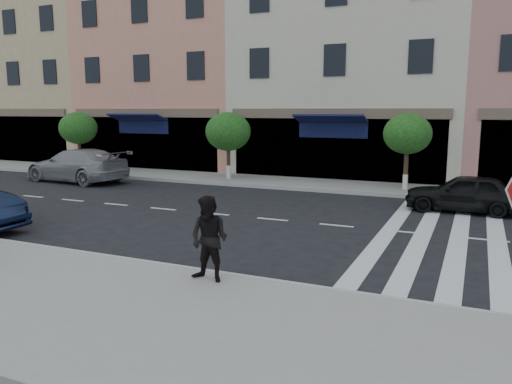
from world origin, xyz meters
name	(u,v)px	position (x,y,z in m)	size (l,w,h in m)	color
ground	(208,253)	(0.00, 0.00, 0.00)	(120.00, 120.00, 0.00)	black
sidewalk_near	(96,308)	(0.00, -3.75, 0.07)	(60.00, 4.50, 0.15)	gray
sidewalk_far	(334,186)	(0.00, 11.00, 0.07)	(60.00, 3.00, 0.15)	gray
building_west_far	(52,71)	(-22.00, 17.00, 6.00)	(12.00, 9.00, 12.00)	#CCB282
building_west_mid	(186,48)	(-11.00, 17.00, 7.00)	(10.00, 9.00, 14.00)	#DE8774
building_centre	(357,68)	(-0.50, 17.00, 5.50)	(11.00, 9.00, 11.00)	beige
street_tree_wa	(78,128)	(-14.00, 10.80, 2.33)	(2.00, 2.00, 3.05)	#473323
street_tree_wb	(228,132)	(-5.00, 10.80, 2.31)	(2.10, 2.10, 3.06)	#473323
street_tree_c	(407,134)	(3.00, 10.80, 2.36)	(1.90, 1.90, 3.04)	#473323
walker	(209,239)	(1.18, -2.00, 0.95)	(0.78, 0.61, 1.60)	black
car_far_left	(77,165)	(-11.37, 7.81, 0.77)	(2.16, 5.31, 1.54)	gray
car_far_mid	(465,193)	(5.30, 7.60, 0.63)	(1.49, 3.71, 1.26)	black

